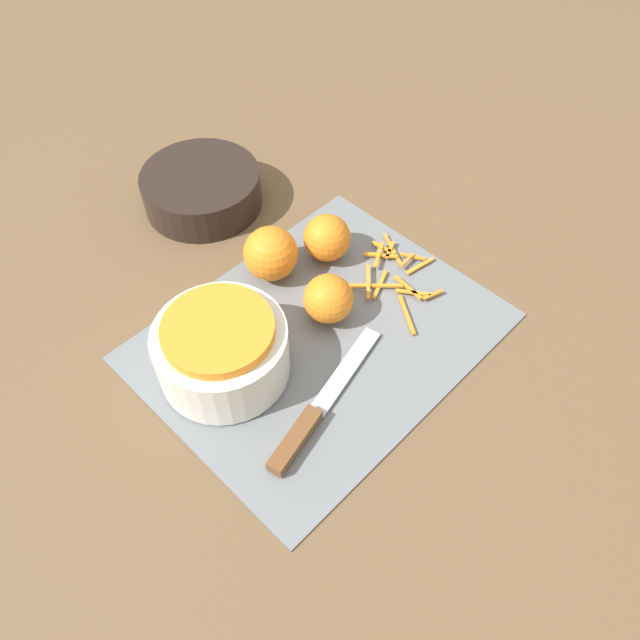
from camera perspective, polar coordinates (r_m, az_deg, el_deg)
The scene contains 9 objects.
ground_plane at distance 0.83m, azimuth 0.00°, elevation -1.55°, with size 4.00×4.00×0.00m, color brown.
cutting_board at distance 0.83m, azimuth 0.00°, elevation -1.42°, with size 0.45×0.35×0.01m.
bowl_speckled at distance 0.77m, azimuth -8.98°, elevation -2.61°, with size 0.16×0.16×0.09m.
bowl_dark at distance 1.01m, azimuth -10.74°, elevation 11.67°, with size 0.18×0.18×0.06m.
knife at distance 0.74m, azimuth -1.04°, elevation -9.25°, with size 0.23×0.07×0.02m.
orange_left at distance 0.87m, azimuth -4.53°, elevation 6.08°, with size 0.08×0.08×0.08m.
orange_right at distance 0.90m, azimuth 0.64°, elevation 7.53°, with size 0.07×0.07×0.07m.
orange_back at distance 0.82m, azimuth 0.76°, elevation 1.95°, with size 0.07×0.07×0.07m.
peel_pile at distance 0.89m, azimuth 6.54°, elevation 4.18°, with size 0.15×0.16×0.01m.
Camera 1 is at (-0.36, -0.35, 0.66)m, focal length 35.00 mm.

